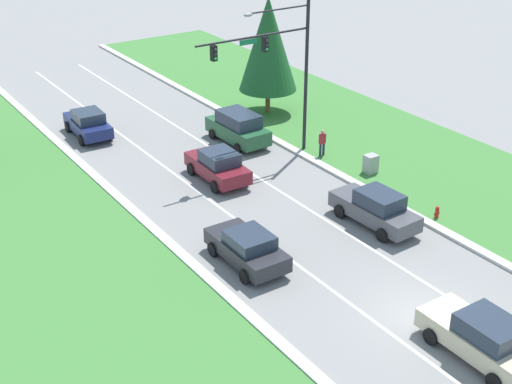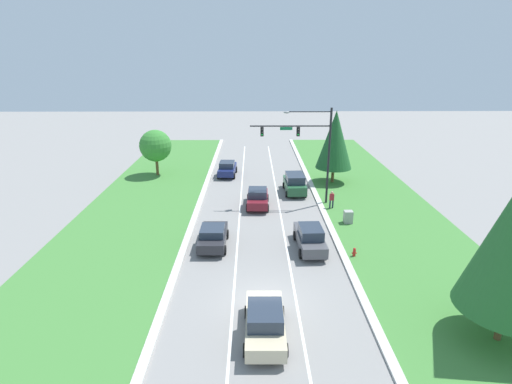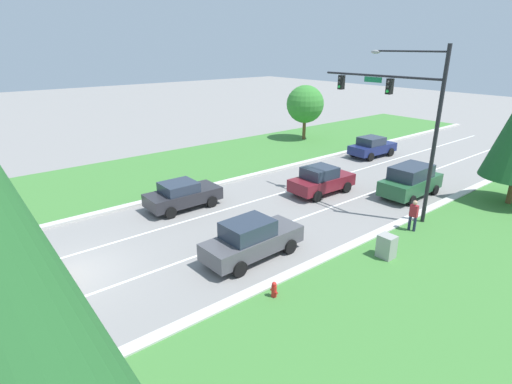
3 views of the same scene
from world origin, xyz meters
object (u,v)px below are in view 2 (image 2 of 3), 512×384
pedestrian (332,199)px  fire_hydrant (354,252)px  graphite_sedan (310,238)px  navy_sedan (227,168)px  burgundy_sedan (258,198)px  forest_suv (295,183)px  charcoal_sedan (213,236)px  traffic_signal_mast (308,142)px  champagne_sedan (265,322)px  utility_cabinet (348,217)px  oak_near_left_tree (155,146)px  conifer_far_right_tree (335,140)px

pedestrian → fire_hydrant: 9.14m
graphite_sedan → pedestrian: (3.05, 7.85, 0.05)m
navy_sedan → graphite_sedan: size_ratio=0.91×
burgundy_sedan → forest_suv: 5.46m
navy_sedan → charcoal_sedan: (0.00, -18.01, -0.04)m
burgundy_sedan → graphite_sedan: size_ratio=0.92×
traffic_signal_mast → forest_suv: (-0.74, 3.12, -4.86)m
fire_hydrant → graphite_sedan: bearing=156.5°
champagne_sedan → fire_hydrant: bearing=52.2°
navy_sedan → burgundy_sedan: size_ratio=1.00×
utility_cabinet → charcoal_sedan: bearing=-159.7°
navy_sedan → oak_near_left_tree: 8.51m
navy_sedan → oak_near_left_tree: bearing=-178.1°
traffic_signal_mast → charcoal_sedan: bearing=-132.0°
burgundy_sedan → charcoal_sedan: (-3.37, -8.00, -0.07)m
charcoal_sedan → fire_hydrant: size_ratio=6.09×
pedestrian → graphite_sedan: bearing=63.2°
champagne_sedan → oak_near_left_tree: size_ratio=0.89×
burgundy_sedan → forest_suv: bearing=47.4°
oak_near_left_tree → conifer_far_right_tree: (19.75, -2.94, 1.27)m
pedestrian → oak_near_left_tree: (-18.15, 10.79, 2.56)m
burgundy_sedan → fire_hydrant: 11.78m
charcoal_sedan → oak_near_left_tree: bearing=114.5°
fire_hydrant → oak_near_left_tree: size_ratio=0.13×
traffic_signal_mast → utility_cabinet: (2.89, -4.79, -5.30)m
navy_sedan → champagne_sedan: champagne_sedan is taller
fire_hydrant → oak_near_left_tree: 27.04m
navy_sedan → conifer_far_right_tree: conifer_far_right_tree is taller
pedestrian → utility_cabinet: bearing=97.0°
fire_hydrant → oak_near_left_tree: oak_near_left_tree is taller
forest_suv → charcoal_sedan: size_ratio=1.07×
burgundy_sedan → utility_cabinet: 8.45m
pedestrian → fire_hydrant: (-0.13, -9.12, -0.59)m
champagne_sedan → graphite_sedan: size_ratio=0.99×
graphite_sedan → fire_hydrant: 3.23m
champagne_sedan → oak_near_left_tree: oak_near_left_tree is taller
navy_sedan → burgundy_sedan: (3.37, -10.01, 0.02)m
conifer_far_right_tree → charcoal_sedan: bearing=-127.5°
traffic_signal_mast → graphite_sedan: bearing=-95.6°
charcoal_sedan → pedestrian: 12.46m
forest_suv → pedestrian: forest_suv is taller
conifer_far_right_tree → navy_sedan: bearing=166.4°
oak_near_left_tree → navy_sedan: bearing=-0.9°
navy_sedan → utility_cabinet: navy_sedan is taller
fire_hydrant → conifer_far_right_tree: conifer_far_right_tree is taller
navy_sedan → forest_suv: forest_suv is taller
burgundy_sedan → utility_cabinet: bearing=-26.7°
graphite_sedan → champagne_sedan: bearing=-112.5°
burgundy_sedan → champagne_sedan: size_ratio=0.92×
navy_sedan → burgundy_sedan: burgundy_sedan is taller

